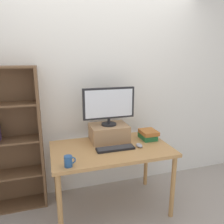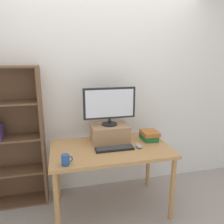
{
  "view_description": "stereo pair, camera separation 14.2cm",
  "coord_description": "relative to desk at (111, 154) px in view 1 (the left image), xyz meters",
  "views": [
    {
      "loc": [
        -0.64,
        -2.12,
        1.72
      ],
      "look_at": [
        0.04,
        0.08,
        1.14
      ],
      "focal_mm": 35.0,
      "sensor_mm": 36.0,
      "label": 1
    },
    {
      "loc": [
        -0.5,
        -2.16,
        1.72
      ],
      "look_at": [
        0.04,
        0.08,
        1.14
      ],
      "focal_mm": 35.0,
      "sensor_mm": 36.0,
      "label": 2
    }
  ],
  "objects": [
    {
      "name": "keyboard",
      "position": [
        0.03,
        -0.07,
        0.1
      ],
      "size": [
        0.41,
        0.12,
        0.02
      ],
      "color": "black",
      "rests_on": "desk"
    },
    {
      "name": "desk",
      "position": [
        0.0,
        0.0,
        0.0
      ],
      "size": [
        1.29,
        0.76,
        0.76
      ],
      "color": "#B7844C",
      "rests_on": "ground_plane"
    },
    {
      "name": "computer_monitor",
      "position": [
        0.04,
        0.2,
        0.51
      ],
      "size": [
        0.6,
        0.17,
        0.44
      ],
      "color": "black",
      "rests_on": "riser_box"
    },
    {
      "name": "riser_box",
      "position": [
        0.04,
        0.21,
        0.18
      ],
      "size": [
        0.43,
        0.32,
        0.19
      ],
      "color": "#A87F56",
      "rests_on": "desk"
    },
    {
      "name": "bookshelf_unit",
      "position": [
        -1.16,
        0.39,
        0.16
      ],
      "size": [
        0.82,
        0.28,
        1.63
      ],
      "color": "brown",
      "rests_on": "ground_plane"
    },
    {
      "name": "back_wall",
      "position": [
        0.0,
        0.54,
        0.62
      ],
      "size": [
        7.0,
        0.08,
        2.6
      ],
      "color": "silver",
      "rests_on": "ground_plane"
    },
    {
      "name": "book_stack",
      "position": [
        0.5,
        0.11,
        0.14
      ],
      "size": [
        0.18,
        0.23,
        0.11
      ],
      "color": "#236B38",
      "rests_on": "desk"
    },
    {
      "name": "coffee_mug",
      "position": [
        -0.49,
        -0.3,
        0.13
      ],
      "size": [
        0.11,
        0.07,
        0.1
      ],
      "color": "#234C84",
      "rests_on": "desk"
    },
    {
      "name": "computer_mouse",
      "position": [
        0.3,
        -0.08,
        0.1
      ],
      "size": [
        0.06,
        0.1,
        0.04
      ],
      "color": "#99999E",
      "rests_on": "desk"
    },
    {
      "name": "ground_plane",
      "position": [
        0.0,
        0.0,
        -0.68
      ],
      "size": [
        12.0,
        12.0,
        0.0
      ],
      "primitive_type": "plane",
      "color": "#9E9389"
    }
  ]
}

